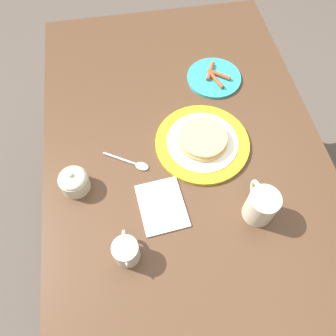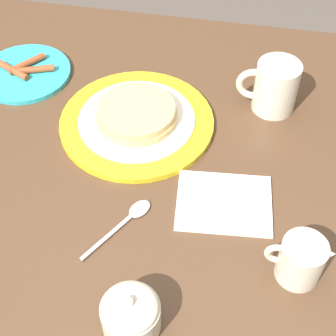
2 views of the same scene
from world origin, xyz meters
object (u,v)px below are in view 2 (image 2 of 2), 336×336
at_px(sugar_bowl, 131,313).
at_px(napkin, 224,203).
at_px(coffee_mug, 274,86).
at_px(pancake_plate, 137,119).
at_px(spoon, 128,219).
at_px(side_plate_bacon, 25,73).
at_px(creamer_pitcher, 302,260).

height_order(sugar_bowl, napkin, sugar_bowl).
bearing_deg(napkin, coffee_mug, -103.67).
bearing_deg(pancake_plate, spoon, 99.24).
bearing_deg(coffee_mug, sugar_bowl, 71.41).
xyz_separation_m(coffee_mug, sugar_bowl, (0.16, 0.48, -0.02)).
distance_m(pancake_plate, spoon, 0.22).
bearing_deg(pancake_plate, side_plate_bacon, -21.25).
distance_m(coffee_mug, napkin, 0.27).
xyz_separation_m(coffee_mug, napkin, (0.06, 0.25, -0.05)).
bearing_deg(spoon, creamer_pitcher, 169.90).
distance_m(side_plate_bacon, spoon, 0.43).
bearing_deg(side_plate_bacon, coffee_mug, 179.61).
bearing_deg(napkin, spoon, 22.28).
bearing_deg(spoon, side_plate_bacon, -47.04).
distance_m(sugar_bowl, napkin, 0.25).
xyz_separation_m(side_plate_bacon, spoon, (-0.30, 0.32, -0.00)).
relative_size(side_plate_bacon, coffee_mug, 1.61).
height_order(creamer_pitcher, sugar_bowl, creamer_pitcher).
bearing_deg(napkin, creamer_pitcher, 138.11).
distance_m(creamer_pitcher, sugar_bowl, 0.25).
xyz_separation_m(pancake_plate, coffee_mug, (-0.24, -0.10, 0.04)).
xyz_separation_m(side_plate_bacon, sugar_bowl, (-0.34, 0.49, 0.03)).
bearing_deg(side_plate_bacon, spoon, 132.96).
xyz_separation_m(pancake_plate, side_plate_bacon, (0.26, -0.10, -0.01)).
relative_size(pancake_plate, sugar_bowl, 3.56).
distance_m(coffee_mug, sugar_bowl, 0.51).
height_order(creamer_pitcher, napkin, creamer_pitcher).
relative_size(side_plate_bacon, creamer_pitcher, 1.87).
relative_size(pancake_plate, spoon, 2.13).
bearing_deg(spoon, coffee_mug, -123.72).
relative_size(creamer_pitcher, spoon, 0.74).
bearing_deg(side_plate_bacon, pancake_plate, 158.75).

